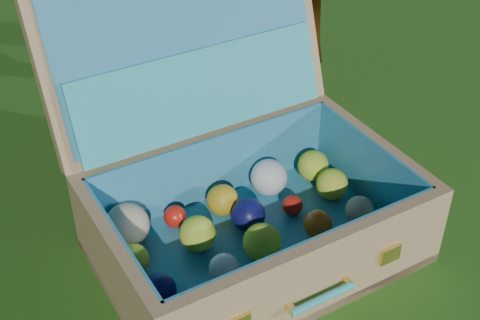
% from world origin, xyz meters
% --- Properties ---
extents(ground, '(60.00, 60.00, 0.00)m').
position_xyz_m(ground, '(0.00, 0.00, 0.00)').
color(ground, '#215114').
rests_on(ground, ground).
extents(suitcase, '(0.75, 0.72, 0.63)m').
position_xyz_m(suitcase, '(0.06, 0.11, 0.18)').
color(suitcase, tan).
rests_on(suitcase, ground).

